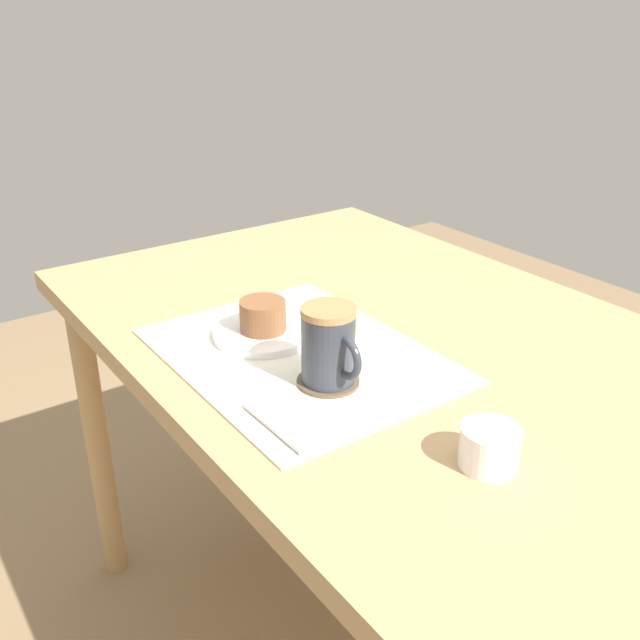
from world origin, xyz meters
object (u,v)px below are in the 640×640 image
Objects in this scene: pastry at (263,316)px; pastry_plate at (263,333)px; dining_table at (408,386)px; coffee_mug at (329,345)px; sugar_bowl at (490,447)px.

pastry_plate is at bearing 0.00° from pastry.
pastry is (-0.15, -0.18, 0.12)m from dining_table.
pastry is at bearing -129.49° from dining_table.
coffee_mug is 0.26m from sugar_bowl.
sugar_bowl is (0.43, 0.04, 0.02)m from pastry_plate.
pastry is (0.00, 0.00, 0.03)m from pastry_plate.
dining_table is 8.35× the size of pastry_plate.
sugar_bowl is (0.25, 0.04, -0.04)m from coffee_mug.
dining_table is at bearing 154.46° from sugar_bowl.
pastry_plate is 1.43× the size of coffee_mug.
coffee_mug is (0.18, -0.00, 0.05)m from pastry_plate.
coffee_mug is 1.58× the size of sugar_bowl.
pastry_plate reaches higher than dining_table.
dining_table is at bearing 50.51° from pastry.
pastry is 0.18m from coffee_mug.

